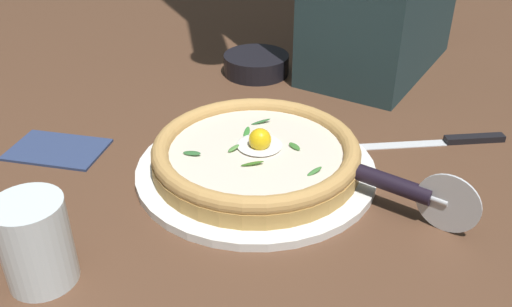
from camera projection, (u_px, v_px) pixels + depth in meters
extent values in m
cube|color=brown|center=(239.00, 179.00, 0.79)|extent=(2.40, 2.40, 0.03)
cylinder|color=white|center=(256.00, 169.00, 0.77)|extent=(0.34, 0.34, 0.01)
cylinder|color=tan|center=(256.00, 159.00, 0.76)|extent=(0.29, 0.29, 0.02)
torus|color=tan|center=(256.00, 148.00, 0.75)|extent=(0.29, 0.29, 0.02)
cylinder|color=silver|center=(256.00, 151.00, 0.76)|extent=(0.24, 0.24, 0.00)
ellipsoid|color=white|center=(260.00, 145.00, 0.76)|extent=(0.06, 0.06, 0.01)
sphere|color=yellow|center=(260.00, 140.00, 0.75)|extent=(0.03, 0.03, 0.03)
ellipsoid|color=#357E31|center=(247.00, 133.00, 0.79)|extent=(0.02, 0.03, 0.01)
ellipsoid|color=#36671E|center=(252.00, 163.00, 0.72)|extent=(0.02, 0.03, 0.01)
ellipsoid|color=#326833|center=(261.00, 122.00, 0.82)|extent=(0.02, 0.03, 0.01)
ellipsoid|color=#3B762F|center=(295.00, 146.00, 0.76)|extent=(0.02, 0.01, 0.01)
ellipsoid|color=#326834|center=(192.00, 153.00, 0.74)|extent=(0.03, 0.02, 0.01)
ellipsoid|color=#397634|center=(314.00, 171.00, 0.70)|extent=(0.01, 0.02, 0.01)
ellipsoid|color=#569144|center=(235.00, 149.00, 0.75)|extent=(0.01, 0.02, 0.01)
cylinder|color=black|center=(256.00, 64.00, 1.07)|extent=(0.13, 0.13, 0.04)
cylinder|color=silver|center=(448.00, 204.00, 0.65)|extent=(0.08, 0.01, 0.08)
cylinder|color=silver|center=(440.00, 201.00, 0.65)|extent=(0.02, 0.01, 0.01)
cylinder|color=black|center=(394.00, 184.00, 0.68)|extent=(0.10, 0.03, 0.02)
cube|color=silver|center=(399.00, 145.00, 0.84)|extent=(0.11, 0.12, 0.00)
cube|color=black|center=(474.00, 139.00, 0.85)|extent=(0.08, 0.08, 0.01)
cylinder|color=silver|center=(36.00, 242.00, 0.57)|extent=(0.07, 0.07, 0.10)
cylinder|color=#AD2838|center=(43.00, 269.00, 0.59)|extent=(0.07, 0.07, 0.03)
cube|color=navy|center=(57.00, 148.00, 0.82)|extent=(0.17, 0.14, 0.01)
cylinder|color=silver|center=(351.00, 77.00, 0.97)|extent=(0.03, 0.03, 0.08)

